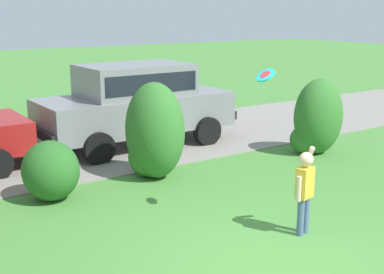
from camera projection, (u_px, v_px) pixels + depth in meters
driveway_strip at (72, 152)px, 11.69m from camera, size 28.00×4.40×0.02m
shrub_near_tree at (51, 171)px, 8.67m from camera, size 0.95×1.03×1.02m
shrub_centre_left at (154, 135)px, 9.78m from camera, size 1.08×1.25×1.84m
shrub_centre at (316, 120)px, 11.46m from camera, size 1.17×0.97×1.68m
parked_suv at (135, 100)px, 12.09m from camera, size 4.72×2.14×1.92m
child_thrower at (305, 186)px, 7.27m from camera, size 0.42×0.33×1.29m
frisbee at (266, 75)px, 7.24m from camera, size 0.25×0.28×0.18m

